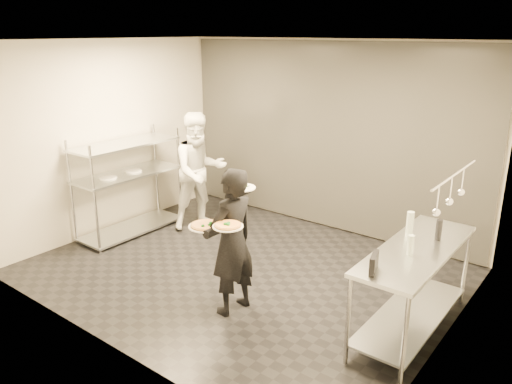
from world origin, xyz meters
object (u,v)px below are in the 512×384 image
Objects in this scene: chef at (200,171)px; salad_plate at (241,186)px; pass_rack at (128,183)px; bottle_clear at (411,245)px; bottle_dark at (439,230)px; bottle_green at (410,224)px; pizza_plate_near at (205,225)px; waiter at (232,242)px; pizza_plate_far at (228,225)px; prep_counter at (414,275)px; pos_monitor at (374,263)px.

salad_plate is at bearing -101.41° from chef.
pass_rack is 4.34m from bottle_clear.
bottle_clear is (1.76, 0.31, -0.31)m from salad_plate.
chef is at bearing 145.24° from salad_plate.
bottle_dark is at bearing 23.95° from salad_plate.
bottle_clear is at bearing -99.92° from bottle_dark.
chef reaches higher than bottle_green.
pass_rack is 2.71m from pizza_plate_near.
pizza_plate_far is (0.14, -0.22, 0.29)m from waiter.
bottle_clear is (0.17, -0.42, -0.03)m from bottle_green.
bottle_dark is (4.42, 0.32, 0.26)m from pass_rack.
pass_rack is 7.63× the size of bottle_dark.
prep_counter is 1.85m from waiter.
bottle_clear is (0.00, -0.19, 0.39)m from prep_counter.
salad_plate is 2.05m from bottle_dark.
bottle_dark is at bearing 4.11° from pass_rack.
pass_rack is 0.89× the size of prep_counter.
waiter is at bearing -16.18° from pass_rack.
salad_plate is 1.18× the size of bottle_green.
waiter is 0.39m from pizza_plate_far.
pizza_plate_near is at bearing -156.04° from bottle_clear.
bottle_green is (1.36, 1.22, -0.04)m from pizza_plate_far.
waiter reaches higher than bottle_clear.
pos_monitor is at bearing -99.46° from prep_counter.
pizza_plate_near is 1.33× the size of bottle_green.
chef is (0.69, 0.80, 0.12)m from pass_rack.
waiter reaches higher than pos_monitor.
chef is 5.74× the size of salad_plate.
salad_plate is 1.69m from pos_monitor.
salad_plate is at bearing 82.64° from pizza_plate_near.
pass_rack is 4.28m from pos_monitor.
waiter reaches higher than prep_counter.
chef is 3.76m from bottle_dark.
pass_rack reaches higher than bottle_green.
pizza_plate_near is 1.12× the size of salad_plate.
chef is at bearing 172.68° from bottle_dark.
prep_counter is at bearing -105.79° from bottle_dark.
bottle_dark is (0.09, 0.31, 0.40)m from prep_counter.
salad_plate is (-1.76, -0.51, 0.70)m from prep_counter.
pass_rack is at bearing 177.47° from bottle_clear.
bottle_green is at bearing 112.47° from bottle_clear.
waiter is 0.90× the size of chef.
bottle_dark is (0.21, 1.03, 0.02)m from pos_monitor.
salad_plate is at bearing 115.11° from pizza_plate_far.
pass_rack is 4.61× the size of pizza_plate_near.
chef reaches higher than pizza_plate_far.
chef reaches higher than pos_monitor.
chef reaches higher than waiter.
pizza_plate_near is 0.30m from pizza_plate_far.
bottle_green is at bearing -161.43° from bottle_dark.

